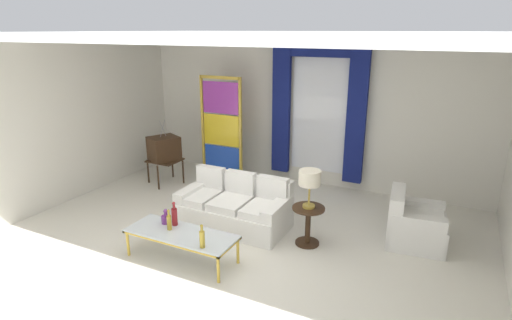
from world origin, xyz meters
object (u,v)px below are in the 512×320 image
Objects in this scene: bottle_ruby_flask at (166,218)px; peacock_figurine at (235,181)px; bottle_blue_decanter at (202,238)px; round_side_table at (308,222)px; coffee_table at (181,235)px; armchair_white at (413,225)px; bottle_amber_squat at (174,216)px; table_lamp_brass at (310,180)px; couch_white_long at (236,207)px; bottle_crystal_tall at (169,222)px; vintage_tv at (164,150)px; stained_glass_divider at (221,132)px.

bottle_ruby_flask is 0.36× the size of peacock_figurine.
round_side_table is (0.93, 1.40, -0.18)m from bottle_blue_decanter.
peacock_figurine is (-0.59, 2.55, -0.16)m from coffee_table.
armchair_white reaches higher than round_side_table.
coffee_table is 4.89× the size of bottle_blue_decanter.
bottle_amber_squat is 2.00m from table_lamp_brass.
peacock_figurine is at bearing 169.54° from armchair_white.
couch_white_long is 1.12× the size of coffee_table.
bottle_blue_decanter is 1.06× the size of bottle_crystal_tall.
bottle_amber_squat is at bearing 144.64° from coffee_table.
couch_white_long reaches higher than bottle_ruby_flask.
table_lamp_brass is (1.79, 1.04, 0.55)m from bottle_ruby_flask.
vintage_tv reaches higher than bottle_amber_squat.
peacock_figurine reaches higher than coffee_table.
bottle_ruby_flask is (-0.86, 0.35, -0.06)m from bottle_blue_decanter.
peacock_figurine is (-0.39, 2.55, -0.31)m from bottle_crystal_tall.
vintage_tv is at bearing 129.57° from bottle_crystal_tall.
peacock_figurine is (-3.40, 0.63, -0.07)m from armchair_white.
bottle_blue_decanter is 0.24× the size of vintage_tv.
armchair_white reaches higher than bottle_amber_squat.
coffee_table is at bearing -69.21° from stained_glass_divider.
peacock_figurine is at bearing -38.52° from stained_glass_divider.
stained_glass_divider is (-3.94, 1.06, 0.77)m from armchair_white.
vintage_tv is (-1.91, 2.31, 0.20)m from bottle_crystal_tall.
bottle_crystal_tall is 0.51× the size of round_side_table.
coffee_table is 1.17× the size of vintage_tv.
coffee_table is 2.63m from peacock_figurine.
couch_white_long is 4.92× the size of bottle_amber_squat.
stained_glass_divider is at bearing 141.48° from peacock_figurine.
bottle_crystal_tall is 0.23× the size of vintage_tv.
bottle_blue_decanter is 0.79m from bottle_amber_squat.
armchair_white is (3.03, 1.77, -0.27)m from bottle_amber_squat.
couch_white_long is at bearing -59.81° from peacock_figurine.
table_lamp_brass is at bearing -35.02° from stained_glass_divider.
bottle_ruby_flask reaches higher than peacock_figurine.
couch_white_long is 2.24m from stained_glass_divider.
bottle_amber_squat is at bearing -48.85° from vintage_tv.
round_side_table is at bearing 30.28° from bottle_ruby_flask.
vintage_tv is 1.62m from peacock_figurine.
bottle_amber_squat is 3.01m from stained_glass_divider.
bottle_crystal_tall is 0.23m from bottle_ruby_flask.
vintage_tv is at bearing -171.25° from peacock_figurine.
bottle_amber_squat is 2.45m from peacock_figurine.
bottle_crystal_tall reaches higher than round_side_table.
bottle_amber_squat is (-0.71, 0.36, 0.02)m from bottle_blue_decanter.
bottle_blue_decanter reaches higher than round_side_table.
bottle_ruby_flask is at bearing 157.81° from coffee_table.
table_lamp_brass is at bearing 40.16° from coffee_table.
bottle_ruby_flask is at bearing -51.26° from vintage_tv.
bottle_blue_decanter is at bearing -22.39° from bottle_ruby_flask.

